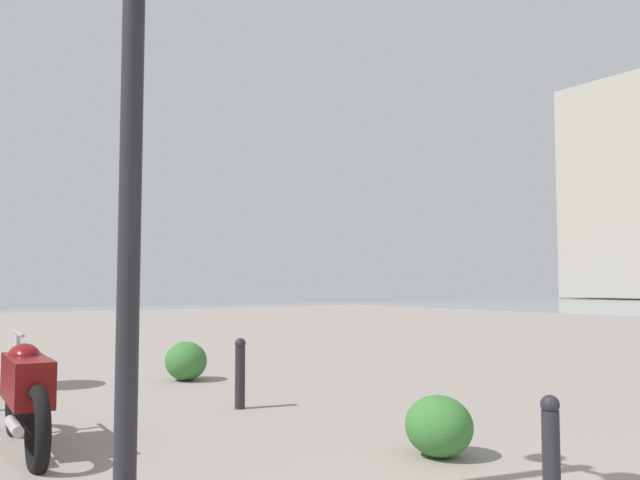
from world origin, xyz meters
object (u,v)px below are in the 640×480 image
object	(u,v)px
motorcycle	(26,392)
bollard_mid	(240,372)
bollard_near	(551,445)
lamppost	(133,64)

from	to	relation	value
motorcycle	bollard_mid	xyz separation A→B (m)	(0.59, -2.47, -0.07)
motorcycle	bollard_near	distance (m)	4.43
bollard_near	lamppost	bearing A→B (deg)	64.80
lamppost	bollard_near	xyz separation A→B (m)	(-1.19, -2.53, -2.49)
lamppost	bollard_mid	bearing A→B (deg)	-38.60
lamppost	motorcycle	size ratio (longest dim) A/B	2.00
lamppost	motorcycle	world-z (taller)	lamppost
lamppost	bollard_mid	xyz separation A→B (m)	(2.96, -2.36, -2.43)
bollard_near	bollard_mid	xyz separation A→B (m)	(4.15, 0.17, 0.06)
lamppost	bollard_mid	distance (m)	4.50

